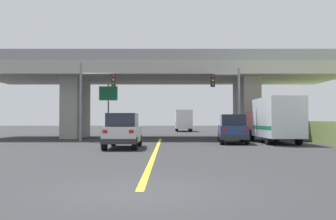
% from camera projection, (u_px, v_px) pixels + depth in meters
% --- Properties ---
extents(ground, '(160.00, 160.00, 0.00)m').
position_uv_depth(ground, '(159.00, 138.00, 35.75)').
color(ground, '#2B2B2D').
extents(overpass_bridge, '(32.57, 9.53, 7.49)m').
position_uv_depth(overpass_bridge, '(159.00, 81.00, 35.89)').
color(overpass_bridge, '#A8A59E').
rests_on(overpass_bridge, ground).
extents(lane_divider_stripe, '(0.20, 24.40, 0.01)m').
position_uv_depth(lane_divider_stripe, '(154.00, 150.00, 20.84)').
color(lane_divider_stripe, yellow).
rests_on(lane_divider_stripe, ground).
extents(suv_lead, '(1.90, 4.66, 2.02)m').
position_uv_depth(suv_lead, '(121.00, 131.00, 22.17)').
color(suv_lead, silver).
rests_on(suv_lead, ground).
extents(suv_crossing, '(2.26, 4.53, 2.02)m').
position_uv_depth(suv_crossing, '(231.00, 129.00, 26.73)').
color(suv_crossing, navy).
rests_on(suv_crossing, ground).
extents(box_truck, '(2.33, 7.42, 3.18)m').
position_uv_depth(box_truck, '(273.00, 120.00, 27.24)').
color(box_truck, red).
rests_on(box_truck, ground).
extents(traffic_signal_nearside, '(2.26, 0.36, 5.65)m').
position_uv_depth(traffic_signal_nearside, '(228.00, 94.00, 29.22)').
color(traffic_signal_nearside, slate).
rests_on(traffic_signal_nearside, ground).
extents(traffic_signal_farside, '(2.78, 0.36, 6.06)m').
position_uv_depth(traffic_signal_farside, '(90.00, 93.00, 29.39)').
color(traffic_signal_farside, slate).
rests_on(traffic_signal_farside, ground).
extents(highway_sign, '(1.66, 0.17, 4.80)m').
position_uv_depth(highway_sign, '(107.00, 99.00, 33.73)').
color(highway_sign, slate).
rests_on(highway_sign, ground).
extents(semi_truck_distant, '(2.33, 7.42, 3.11)m').
position_uv_depth(semi_truck_distant, '(182.00, 120.00, 56.40)').
color(semi_truck_distant, silver).
rests_on(semi_truck_distant, ground).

